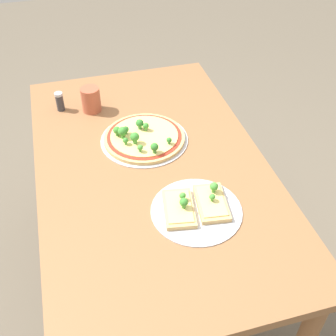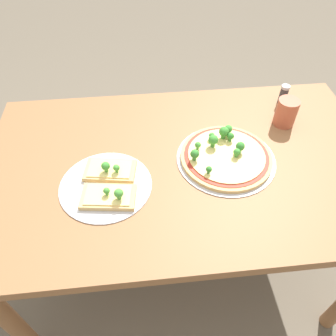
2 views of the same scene
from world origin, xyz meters
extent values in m
plane|color=brown|center=(0.00, 0.00, 0.00)|extent=(8.00, 8.00, 0.00)
cube|color=brown|center=(0.00, 0.00, 0.74)|extent=(1.37, 0.82, 0.04)
cylinder|color=brown|center=(-0.63, -0.35, 0.36)|extent=(0.06, 0.06, 0.72)
cylinder|color=brown|center=(-0.63, 0.35, 0.36)|extent=(0.06, 0.06, 0.72)
cylinder|color=brown|center=(0.63, 0.35, 0.36)|extent=(0.06, 0.06, 0.72)
cylinder|color=#B7B7BC|center=(0.14, -0.01, 0.76)|extent=(0.34, 0.34, 0.00)
cylinder|color=tan|center=(0.14, -0.01, 0.77)|extent=(0.31, 0.31, 0.01)
cylinder|color=#A82D1E|center=(0.14, -0.01, 0.78)|extent=(0.29, 0.29, 0.00)
cylinder|color=#EACC75|center=(0.14, -0.01, 0.78)|extent=(0.26, 0.26, 0.00)
sphere|color=#337A2D|center=(0.03, -0.02, 0.81)|extent=(0.03, 0.03, 0.03)
cylinder|color=#3F8136|center=(0.03, -0.02, 0.79)|extent=(0.01, 0.01, 0.01)
sphere|color=#3D8933|center=(0.10, 0.07, 0.80)|extent=(0.02, 0.02, 0.02)
cylinder|color=#488E3A|center=(0.10, 0.07, 0.79)|extent=(0.01, 0.01, 0.01)
sphere|color=#3D8933|center=(0.10, 0.04, 0.81)|extent=(0.03, 0.03, 0.03)
cylinder|color=#488E3A|center=(0.10, 0.04, 0.79)|extent=(0.02, 0.02, 0.02)
sphere|color=#3D8933|center=(0.15, 0.08, 0.81)|extent=(0.03, 0.03, 0.03)
cylinder|color=#488E3A|center=(0.15, 0.08, 0.79)|extent=(0.02, 0.02, 0.02)
sphere|color=#479338|center=(0.05, 0.03, 0.80)|extent=(0.02, 0.02, 0.02)
cylinder|color=#51973E|center=(0.05, 0.03, 0.79)|extent=(0.01, 0.01, 0.01)
sphere|color=#337A2D|center=(0.19, 0.00, 0.81)|extent=(0.03, 0.03, 0.03)
cylinder|color=#3F8136|center=(0.19, 0.00, 0.79)|extent=(0.01, 0.01, 0.01)
sphere|color=#337A2D|center=(0.17, 0.06, 0.80)|extent=(0.02, 0.02, 0.02)
cylinder|color=#3F8136|center=(0.17, 0.06, 0.79)|extent=(0.01, 0.01, 0.01)
sphere|color=#337A2D|center=(0.06, -0.08, 0.80)|extent=(0.02, 0.02, 0.02)
cylinder|color=#3F8136|center=(0.06, -0.08, 0.79)|extent=(0.01, 0.01, 0.01)
sphere|color=#3D8933|center=(0.17, -0.02, 0.80)|extent=(0.02, 0.02, 0.02)
cylinder|color=#488E3A|center=(0.17, -0.02, 0.79)|extent=(0.01, 0.01, 0.01)
sphere|color=#3D8933|center=(0.17, 0.09, 0.81)|extent=(0.03, 0.03, 0.03)
cylinder|color=#488E3A|center=(0.17, 0.09, 0.79)|extent=(0.01, 0.01, 0.01)
cylinder|color=#B7B7BC|center=(-0.27, -0.08, 0.76)|extent=(0.30, 0.30, 0.00)
cube|color=tan|center=(-0.26, -0.14, 0.77)|extent=(0.18, 0.12, 0.02)
cube|color=#EACC75|center=(-0.26, -0.14, 0.78)|extent=(0.15, 0.10, 0.00)
sphere|color=#479338|center=(-0.26, -0.14, 0.80)|extent=(0.02, 0.02, 0.02)
cylinder|color=#51973E|center=(-0.26, -0.14, 0.79)|extent=(0.01, 0.01, 0.01)
sphere|color=#479338|center=(-0.22, -0.16, 0.81)|extent=(0.03, 0.03, 0.03)
cylinder|color=#51973E|center=(-0.22, -0.16, 0.79)|extent=(0.01, 0.01, 0.01)
cube|color=tan|center=(-0.25, -0.03, 0.77)|extent=(0.18, 0.12, 0.02)
cube|color=#EACC75|center=(-0.25, -0.03, 0.78)|extent=(0.15, 0.10, 0.00)
sphere|color=#479338|center=(-0.23, -0.05, 0.80)|extent=(0.02, 0.02, 0.02)
cylinder|color=#51973E|center=(-0.23, -0.05, 0.79)|extent=(0.01, 0.01, 0.01)
sphere|color=#3D8933|center=(-0.26, -0.04, 0.81)|extent=(0.03, 0.03, 0.03)
cylinder|color=#488E3A|center=(-0.26, -0.04, 0.79)|extent=(0.01, 0.01, 0.01)
cylinder|color=#AD5138|center=(0.40, 0.16, 0.81)|extent=(0.08, 0.08, 0.11)
cylinder|color=#333338|center=(0.44, 0.29, 0.79)|extent=(0.03, 0.03, 0.07)
cylinder|color=#B2B2B7|center=(0.44, 0.29, 0.84)|extent=(0.03, 0.03, 0.01)
camera|label=1|loc=(-1.14, 0.25, 1.76)|focal=45.00mm
camera|label=2|loc=(-0.14, -0.77, 1.57)|focal=35.00mm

